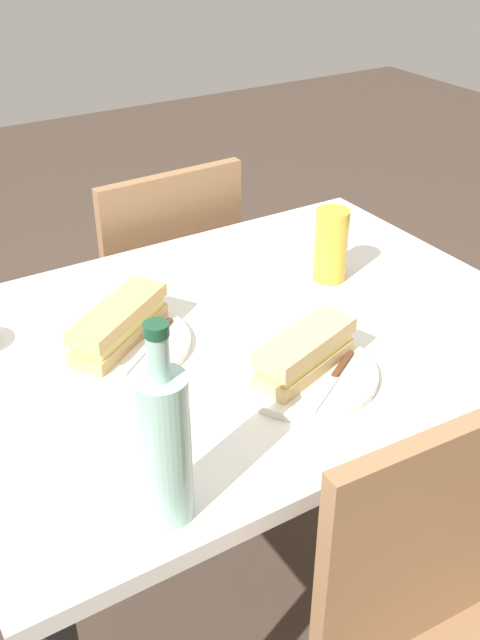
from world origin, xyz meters
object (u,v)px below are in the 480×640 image
at_px(baguette_sandwich_near, 119,323).
at_px(beer_glass, 331,245).
at_px(plate_far, 304,373).
at_px(baguette_sandwich_far, 305,352).
at_px(dining_table, 240,380).
at_px(knife_near, 151,342).
at_px(water_bottle, 164,444).
at_px(plate_near, 121,343).
at_px(chair_near, 159,293).
at_px(knife_far, 334,377).

distance_m(baguette_sandwich_near, beer_glass, 0.47).
xyz_separation_m(plate_far, baguette_sandwich_far, (0.00, 0.00, 0.04)).
bearing_deg(dining_table, baguette_sandwich_near, -16.09).
xyz_separation_m(knife_near, water_bottle, (0.14, 0.36, 0.10)).
relative_size(dining_table, baguette_sandwich_near, 5.02).
relative_size(plate_near, beer_glass, 1.63).
distance_m(chair_near, baguette_sandwich_near, 0.70).
bearing_deg(chair_near, knife_near, 64.10).
bearing_deg(baguette_sandwich_near, chair_near, -120.74).
bearing_deg(baguette_sandwich_far, beer_glass, -134.25).
xyz_separation_m(baguette_sandwich_far, water_bottle, (0.33, 0.15, 0.07)).
relative_size(chair_near, water_bottle, 2.95).
height_order(baguette_sandwich_far, water_bottle, water_bottle).
distance_m(baguette_sandwich_far, beer_glass, 0.35).
relative_size(dining_table, knife_near, 7.43).
relative_size(dining_table, beer_glass, 7.29).
height_order(chair_near, water_bottle, water_bottle).
xyz_separation_m(knife_far, beer_glass, (-0.22, -0.30, 0.06)).
height_order(plate_far, water_bottle, water_bottle).
relative_size(dining_table, water_bottle, 3.77).
xyz_separation_m(water_bottle, beer_glass, (-0.58, -0.41, -0.04)).
relative_size(baguette_sandwich_near, knife_far, 1.38).
xyz_separation_m(plate_far, knife_far, (-0.03, 0.05, 0.01)).
xyz_separation_m(baguette_sandwich_near, beer_glass, (-0.47, -0.01, 0.03)).
bearing_deg(beer_glass, plate_near, 1.39).
relative_size(dining_table, chair_near, 1.28).
height_order(dining_table, knife_far, knife_far).
height_order(chair_near, baguette_sandwich_near, chair_near).
xyz_separation_m(plate_near, plate_far, (-0.22, 0.24, 0.00)).
bearing_deg(plate_far, baguette_sandwich_near, -47.19).
distance_m(knife_far, beer_glass, 0.38).
relative_size(plate_near, plate_far, 1.00).
height_order(dining_table, beer_glass, beer_glass).
relative_size(baguette_sandwich_near, plate_far, 0.89).
bearing_deg(beer_glass, baguette_sandwich_far, 45.75).
bearing_deg(baguette_sandwich_near, beer_glass, -178.61).
distance_m(plate_near, knife_far, 0.38).
relative_size(dining_table, plate_near, 4.47).
xyz_separation_m(baguette_sandwich_far, beer_glass, (-0.25, -0.25, 0.03)).
bearing_deg(dining_table, water_bottle, 46.76).
distance_m(baguette_sandwich_near, water_bottle, 0.42).
height_order(knife_far, water_bottle, water_bottle).
xyz_separation_m(knife_near, knife_far, (-0.21, 0.25, 0.00)).
relative_size(knife_near, baguette_sandwich_far, 0.71).
height_order(baguette_sandwich_far, beer_glass, beer_glass).
bearing_deg(dining_table, knife_far, 100.11).
xyz_separation_m(dining_table, beer_glass, (-0.26, -0.07, 0.19)).
distance_m(dining_table, knife_near, 0.22).
height_order(plate_near, knife_far, knife_far).
relative_size(plate_near, baguette_sandwich_far, 1.18).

